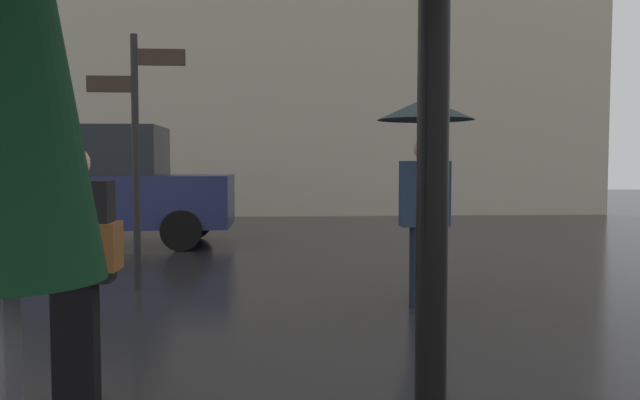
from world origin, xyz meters
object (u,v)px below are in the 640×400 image
Objects in this scene: pedestrian_with_bag at (77,259)px; street_signpost at (136,135)px; folded_patio_umbrella_far at (3,19)px; pedestrian_with_umbrella at (425,147)px; parked_car_left at (102,186)px.

street_signpost reaches higher than pedestrian_with_bag.
folded_patio_umbrella_far reaches higher than pedestrian_with_umbrella.
folded_patio_umbrella_far is at bearing -82.87° from pedestrian_with_bag.
pedestrian_with_umbrella is at bearing 35.55° from pedestrian_with_bag.
folded_patio_umbrella_far is at bearing 99.49° from pedestrian_with_umbrella.
street_signpost is (-0.99, 5.81, 0.00)m from folded_patio_umbrella_far.
pedestrian_with_umbrella is 0.72× the size of street_signpost.
pedestrian_with_bag is 3.59m from street_signpost.
pedestrian_with_bag is (-2.62, -2.40, -0.71)m from pedestrian_with_umbrella.
pedestrian_with_umbrella reaches higher than parked_car_left.
pedestrian_with_umbrella is 0.48× the size of parked_car_left.
pedestrian_with_umbrella is 3.20m from street_signpost.
street_signpost is (-0.40, 3.46, 0.87)m from pedestrian_with_bag.
street_signpost is at bearing 103.25° from parked_car_left.
folded_patio_umbrella_far reaches higher than parked_car_left.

